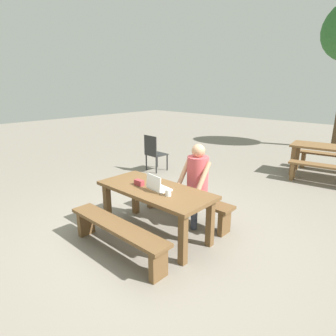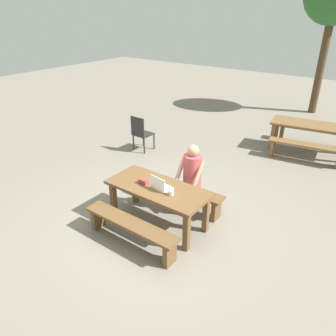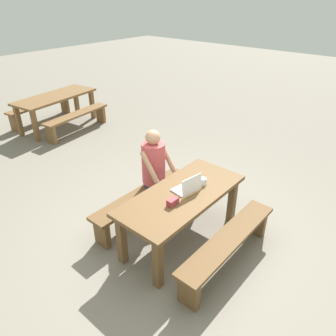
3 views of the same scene
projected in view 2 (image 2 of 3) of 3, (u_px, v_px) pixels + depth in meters
ground_plane at (158, 223)px, 5.60m from camera, size 30.00×30.00×0.00m
picnic_table_front at (158, 193)px, 5.33m from camera, size 1.73×0.78×0.73m
bench_near at (131, 228)px, 4.96m from camera, size 1.69×0.30×0.43m
bench_far at (181, 191)px, 5.96m from camera, size 1.69×0.30×0.43m
laptop at (161, 186)px, 5.19m from camera, size 0.34×0.28×0.23m
small_pouch at (143, 182)px, 5.35m from camera, size 0.14×0.08×0.08m
coffee_mug at (171, 193)px, 5.02m from camera, size 0.08×0.08×0.09m
person_seated at (192, 174)px, 5.62m from camera, size 0.44×0.42×1.29m
plastic_chair at (141, 133)px, 8.23m from camera, size 0.46×0.46×0.93m
picnic_table_mid at (311, 128)px, 8.08m from camera, size 2.00×1.03×0.75m
bench_mid_south at (305, 148)px, 7.71m from camera, size 1.74×0.54×0.44m
bench_mid_north at (311, 132)px, 8.72m from camera, size 1.74×0.54×0.44m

